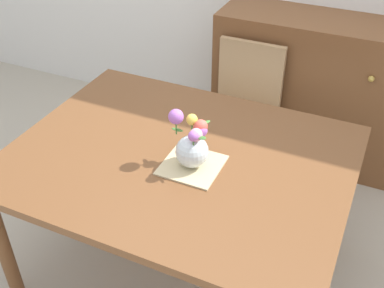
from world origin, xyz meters
TOP-DOWN VIEW (x-y plane):
  - ground_plane at (0.00, 0.00)m, footprint 12.00×12.00m
  - dining_table at (0.00, 0.00)m, footprint 1.54×1.20m
  - chair_far at (-0.01, 0.94)m, footprint 0.42×0.42m
  - dresser at (0.40, 1.33)m, footprint 1.40×0.47m
  - placemat at (0.09, -0.05)m, footprint 0.26×0.26m
  - flower_vase at (0.08, -0.04)m, footprint 0.21×0.20m

SIDE VIEW (x-z plane):
  - ground_plane at x=0.00m, z-range 0.00..0.00m
  - dresser at x=0.40m, z-range 0.00..1.00m
  - chair_far at x=-0.01m, z-range 0.07..0.97m
  - dining_table at x=0.00m, z-range 0.30..1.06m
  - placemat at x=0.09m, z-range 0.76..0.77m
  - flower_vase at x=0.08m, z-range 0.75..1.00m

